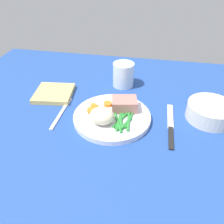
# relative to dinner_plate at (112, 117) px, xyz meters

# --- Properties ---
(dining_table) EXTENTS (1.20, 0.90, 0.02)m
(dining_table) POSITION_rel_dinner_plate_xyz_m (-0.01, 0.03, -0.02)
(dining_table) COLOR #234793
(dining_table) RESTS_ON ground
(dinner_plate) EXTENTS (0.23, 0.23, 0.02)m
(dinner_plate) POSITION_rel_dinner_plate_xyz_m (0.00, 0.00, 0.00)
(dinner_plate) COLOR white
(dinner_plate) RESTS_ON dining_table
(meat_portion) EXTENTS (0.08, 0.07, 0.04)m
(meat_portion) POSITION_rel_dinner_plate_xyz_m (0.03, 0.04, 0.03)
(meat_portion) COLOR #B2756B
(meat_portion) RESTS_ON dinner_plate
(mashed_potatoes) EXTENTS (0.07, 0.06, 0.05)m
(mashed_potatoes) POSITION_rel_dinner_plate_xyz_m (-0.02, -0.04, 0.03)
(mashed_potatoes) COLOR beige
(mashed_potatoes) RESTS_ON dinner_plate
(carrot_slices) EXTENTS (0.07, 0.07, 0.01)m
(carrot_slices) POSITION_rel_dinner_plate_xyz_m (-0.05, 0.02, 0.01)
(carrot_slices) COLOR orange
(carrot_slices) RESTS_ON dinner_plate
(green_beans) EXTENTS (0.06, 0.10, 0.01)m
(green_beans) POSITION_rel_dinner_plate_xyz_m (0.04, -0.03, 0.01)
(green_beans) COLOR #2D8C38
(green_beans) RESTS_ON dinner_plate
(fork) EXTENTS (0.01, 0.17, 0.00)m
(fork) POSITION_rel_dinner_plate_xyz_m (-0.16, -0.00, -0.01)
(fork) COLOR silver
(fork) RESTS_ON dining_table
(knife) EXTENTS (0.02, 0.20, 0.01)m
(knife) POSITION_rel_dinner_plate_xyz_m (0.17, -0.00, -0.01)
(knife) COLOR black
(knife) RESTS_ON dining_table
(water_glass) EXTENTS (0.08, 0.08, 0.09)m
(water_glass) POSITION_rel_dinner_plate_xyz_m (0.00, 0.21, 0.03)
(water_glass) COLOR silver
(water_glass) RESTS_ON dining_table
(salad_bowl) EXTENTS (0.14, 0.14, 0.05)m
(salad_bowl) POSITION_rel_dinner_plate_xyz_m (0.29, 0.06, 0.02)
(salad_bowl) COLOR silver
(salad_bowl) RESTS_ON dining_table
(napkin) EXTENTS (0.14, 0.14, 0.02)m
(napkin) POSITION_rel_dinner_plate_xyz_m (-0.22, 0.09, 0.00)
(napkin) COLOR #DBBC6B
(napkin) RESTS_ON dining_table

